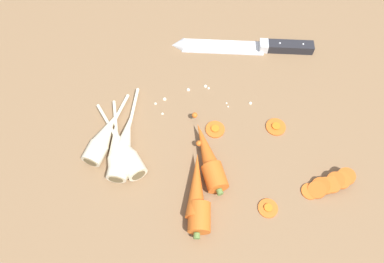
{
  "coord_description": "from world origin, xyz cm",
  "views": [
    {
      "loc": [
        -2.62,
        -37.77,
        65.51
      ],
      "look_at": [
        0.0,
        -2.0,
        1.5
      ],
      "focal_mm": 32.73,
      "sensor_mm": 36.0,
      "label": 1
    }
  ],
  "objects": [
    {
      "name": "parsnip_mid_left",
      "position": [
        -18.42,
        -2.47,
        1.98
      ],
      "size": [
        9.24,
        17.27,
        4.0
      ],
      "color": "beige",
      "rests_on": "ground_plane"
    },
    {
      "name": "parsnip_mid_right",
      "position": [
        -14.18,
        -4.7,
        1.98
      ],
      "size": [
        6.47,
        22.4,
        4.0
      ],
      "color": "beige",
      "rests_on": "ground_plane"
    },
    {
      "name": "whole_carrot_second",
      "position": [
        0.06,
        -15.97,
        2.1
      ],
      "size": [
        5.7,
        19.64,
        4.2
      ],
      "color": "#D6601E",
      "rests_on": "ground_plane"
    },
    {
      "name": "parsnip_back",
      "position": [
        -14.06,
        -5.55,
        1.98
      ],
      "size": [
        11.2,
        18.68,
        4.0
      ],
      "color": "beige",
      "rests_on": "ground_plane"
    },
    {
      "name": "chefs_knife",
      "position": [
        13.56,
        21.69,
        0.65
      ],
      "size": [
        34.85,
        7.73,
        4.18
      ],
      "color": "silver",
      "rests_on": "ground_plane"
    },
    {
      "name": "carrot_slice_stray_far",
      "position": [
        5.05,
        -1.1,
        0.36
      ],
      "size": [
        4.13,
        4.13,
        0.7
      ],
      "color": "#D6601E",
      "rests_on": "ground_plane"
    },
    {
      "name": "ground_plane",
      "position": [
        0.0,
        0.0,
        -2.0
      ],
      "size": [
        120.0,
        90.0,
        4.0
      ],
      "primitive_type": "cube",
      "color": "brown"
    },
    {
      "name": "mince_crumbs",
      "position": [
        1.34,
        7.99,
        0.36
      ],
      "size": [
        21.96,
        7.44,
        0.82
      ],
      "color": "silver",
      "rests_on": "ground_plane"
    },
    {
      "name": "carrot_slice_stray_mid",
      "position": [
        13.29,
        -19.07,
        0.36
      ],
      "size": [
        3.8,
        3.8,
        0.7
      ],
      "color": "#D6601E",
      "rests_on": "ground_plane"
    },
    {
      "name": "whole_carrot",
      "position": [
        2.83,
        -8.55,
        2.1
      ],
      "size": [
        6.91,
        18.68,
        4.2
      ],
      "color": "#D6601E",
      "rests_on": "ground_plane"
    },
    {
      "name": "carrot_slice_stray_near",
      "position": [
        18.19,
        -1.45,
        0.36
      ],
      "size": [
        4.26,
        4.26,
        0.7
      ],
      "color": "#D6601E",
      "rests_on": "ground_plane"
    },
    {
      "name": "parsnip_front",
      "position": [
        -15.46,
        -5.45,
        1.98
      ],
      "size": [
        5.09,
        18.9,
        4.0
      ],
      "color": "beige",
      "rests_on": "ground_plane"
    },
    {
      "name": "carrot_slice_stack",
      "position": [
        25.68,
        -15.52,
        1.21
      ],
      "size": [
        10.55,
        5.28,
        3.52
      ],
      "color": "#D6601E",
      "rests_on": "ground_plane"
    }
  ]
}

